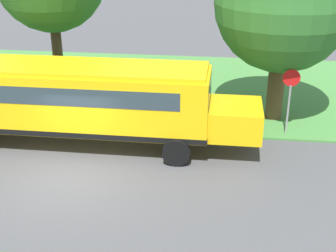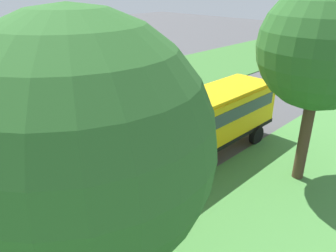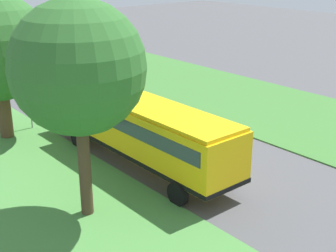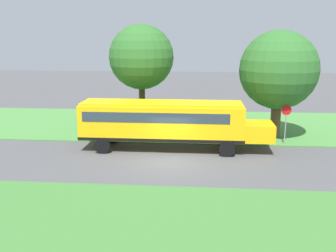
{
  "view_description": "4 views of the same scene",
  "coord_description": "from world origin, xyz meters",
  "views": [
    {
      "loc": [
        13.16,
        5.08,
        7.87
      ],
      "look_at": [
        -2.1,
        3.08,
        1.2
      ],
      "focal_mm": 50.0,
      "sensor_mm": 36.0,
      "label": 1
    },
    {
      "loc": [
        -11.7,
        10.22,
        8.07
      ],
      "look_at": [
        -1.78,
        0.16,
        1.81
      ],
      "focal_mm": 35.0,
      "sensor_mm": 36.0,
      "label": 2
    },
    {
      "loc": [
        -14.88,
        -16.81,
        9.43
      ],
      "look_at": [
        -1.32,
        -0.69,
        1.72
      ],
      "focal_mm": 50.0,
      "sensor_mm": 36.0,
      "label": 3
    },
    {
      "loc": [
        22.16,
        1.86,
        7.33
      ],
      "look_at": [
        -0.99,
        -0.18,
        1.97
      ],
      "focal_mm": 42.0,
      "sensor_mm": 36.0,
      "label": 4
    }
  ],
  "objects": [
    {
      "name": "oak_tree_beside_bus",
      "position": [
        -7.05,
        -2.73,
        5.81
      ],
      "size": [
        4.81,
        4.81,
        8.2
      ],
      "color": "#4C3826",
      "rests_on": "ground"
    },
    {
      "name": "grass_far_side",
      "position": [
        9.0,
        0.0,
        0.04
      ],
      "size": [
        10.0,
        80.0,
        0.07
      ],
      "primitive_type": "cube",
      "color": "#3D7533",
      "rests_on": "ground"
    },
    {
      "name": "ground_plane",
      "position": [
        0.0,
        0.0,
        0.0
      ],
      "size": [
        120.0,
        120.0,
        0.0
      ],
      "primitive_type": "plane",
      "color": "#4C4C4F"
    },
    {
      "name": "stop_sign",
      "position": [
        -4.6,
        7.57,
        1.74
      ],
      "size": [
        0.08,
        0.68,
        2.74
      ],
      "color": "gray",
      "rests_on": "ground"
    },
    {
      "name": "oak_tree_roadside_mid",
      "position": [
        -6.07,
        7.15,
        5.03
      ],
      "size": [
        5.55,
        5.55,
        7.76
      ],
      "color": "brown",
      "rests_on": "ground"
    },
    {
      "name": "school_bus",
      "position": [
        -2.69,
        -0.45,
        1.92
      ],
      "size": [
        2.84,
        12.42,
        3.16
      ],
      "color": "yellow",
      "rests_on": "ground"
    }
  ]
}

